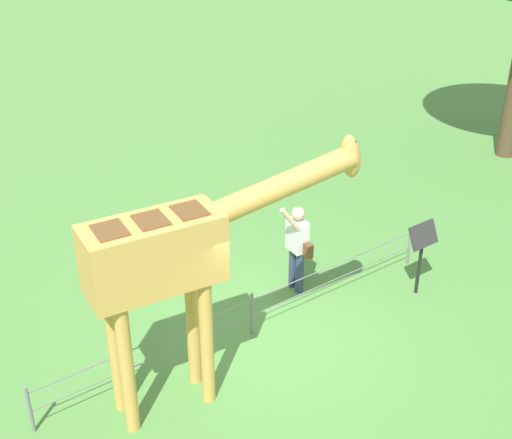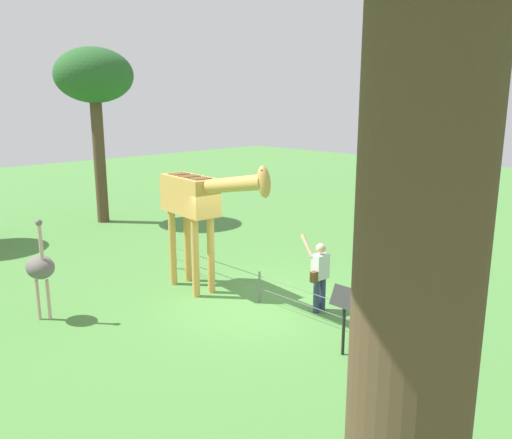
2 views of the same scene
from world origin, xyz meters
TOP-DOWN VIEW (x-y plane):
  - ground_plane at (0.00, 0.00)m, footprint 60.00×60.00m
  - giraffe at (-1.51, -0.41)m, footprint 3.94×0.94m
  - visitor at (1.32, 0.73)m, footprint 0.60×0.59m
  - info_sign at (2.93, -0.56)m, footprint 0.56×0.21m
  - wire_fence at (0.00, 0.17)m, footprint 7.05×0.05m

SIDE VIEW (x-z plane):
  - ground_plane at x=0.00m, z-range 0.00..0.00m
  - wire_fence at x=0.00m, z-range 0.03..0.78m
  - visitor at x=1.32m, z-range 0.03..1.78m
  - info_sign at x=2.93m, z-range 0.29..1.61m
  - giraffe at x=-1.51m, z-range 0.56..3.96m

